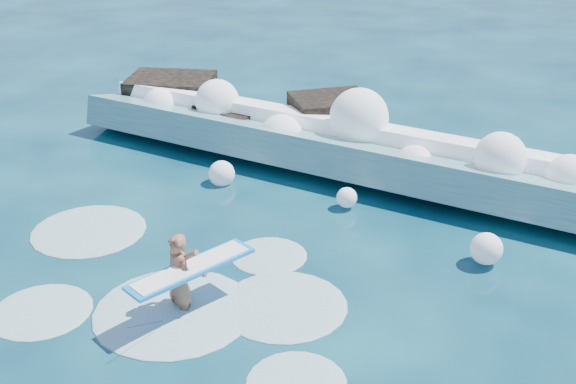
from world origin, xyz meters
The scene contains 6 objects.
ground centered at (0.00, 0.00, 0.00)m, with size 200.00×200.00×0.00m, color #07233A.
breaking_wave centered at (1.68, 6.37, 0.54)m, with size 17.88×2.79×1.54m.
rock_cluster centered at (-3.55, 7.71, 0.50)m, with size 8.77×3.59×1.58m.
surfer_with_board centered at (1.09, -1.35, 0.70)m, with size 1.36×3.03×1.90m.
wave_spray centered at (1.59, 6.26, 1.06)m, with size 15.03×4.74×2.28m.
surf_foam centered at (0.46, -0.89, 0.00)m, with size 8.92×5.74×0.15m.
Camera 1 is at (8.50, -10.41, 7.94)m, focal length 45.00 mm.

